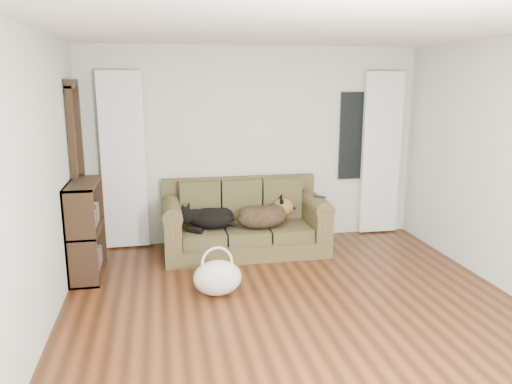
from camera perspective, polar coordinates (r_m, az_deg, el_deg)
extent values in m
plane|color=#361C0D|center=(4.76, 5.50, -14.45)|extent=(5.00, 5.00, 0.00)
plane|color=white|center=(4.25, 6.29, 18.46)|extent=(5.00, 5.00, 0.00)
cube|color=#B8C2B1|center=(6.72, -0.27, 5.34)|extent=(4.50, 0.04, 2.60)
cube|color=#B8C2B1|center=(4.27, -24.46, -0.20)|extent=(0.04, 5.00, 2.60)
cube|color=white|center=(6.57, -14.90, 3.41)|extent=(0.55, 0.08, 2.25)
cube|color=white|center=(7.22, 14.08, 4.28)|extent=(0.55, 0.08, 2.25)
cube|color=black|center=(7.09, 11.44, 6.30)|extent=(0.50, 0.03, 1.20)
cube|color=black|center=(6.28, -19.61, 1.75)|extent=(0.07, 0.60, 2.10)
cube|color=brown|center=(6.35, -1.28, -2.95)|extent=(2.04, 0.88, 0.83)
ellipsoid|color=black|center=(6.25, -5.55, -2.97)|extent=(0.70, 0.57, 0.26)
ellipsoid|color=black|center=(6.29, 0.98, -2.72)|extent=(0.72, 0.55, 0.30)
cube|color=black|center=(6.31, 7.28, -0.52)|extent=(0.15, 0.20, 0.02)
ellipsoid|color=silver|center=(5.21, -4.42, -9.97)|extent=(0.54, 0.44, 0.36)
cube|color=black|center=(5.90, -18.86, -4.38)|extent=(0.37, 0.87, 1.07)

